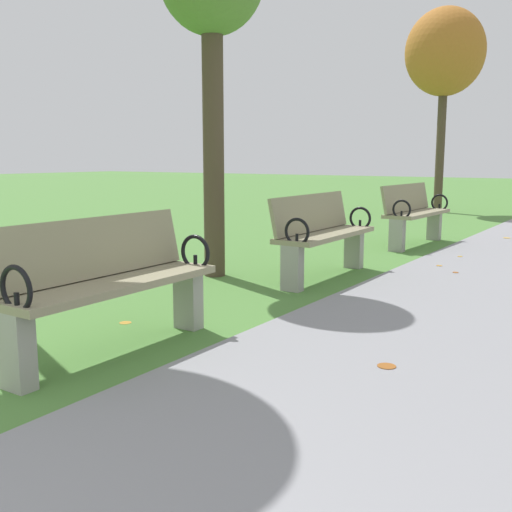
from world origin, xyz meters
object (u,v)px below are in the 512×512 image
object	(u,v)px
park_bench_3	(322,233)
park_bench_4	(414,213)
park_bench_2	(109,282)
tree_4	(445,54)

from	to	relation	value
park_bench_3	park_bench_4	xyz separation A→B (m)	(0.00, 2.95, 0.00)
park_bench_2	park_bench_3	distance (m)	3.04
park_bench_4	park_bench_3	bearing A→B (deg)	-90.00
park_bench_2	park_bench_3	size ratio (longest dim) A/B	1.00
park_bench_2	tree_4	xyz separation A→B (m)	(-1.35, 11.63, 3.15)
park_bench_2	park_bench_3	bearing A→B (deg)	90.00
park_bench_2	park_bench_4	size ratio (longest dim) A/B	0.99
tree_4	park_bench_4	bearing A→B (deg)	-76.49
tree_4	park_bench_3	bearing A→B (deg)	-81.04
park_bench_2	tree_4	distance (m)	12.12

